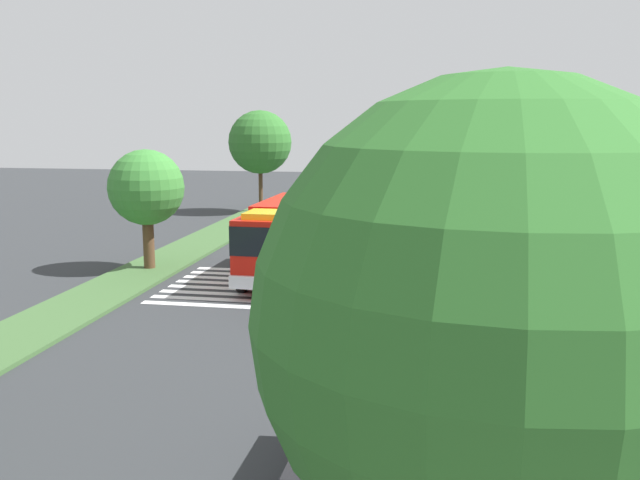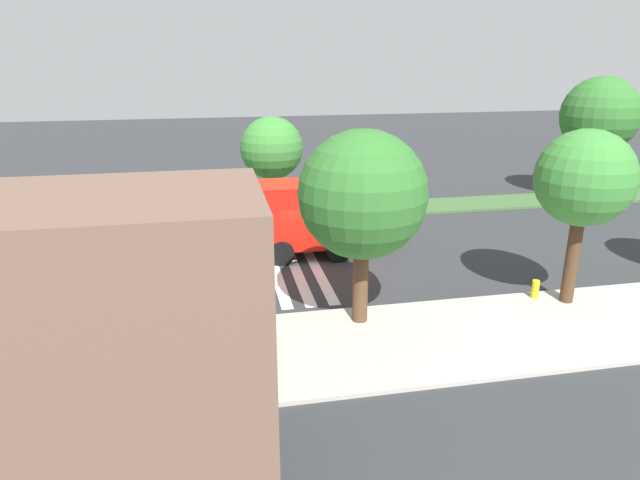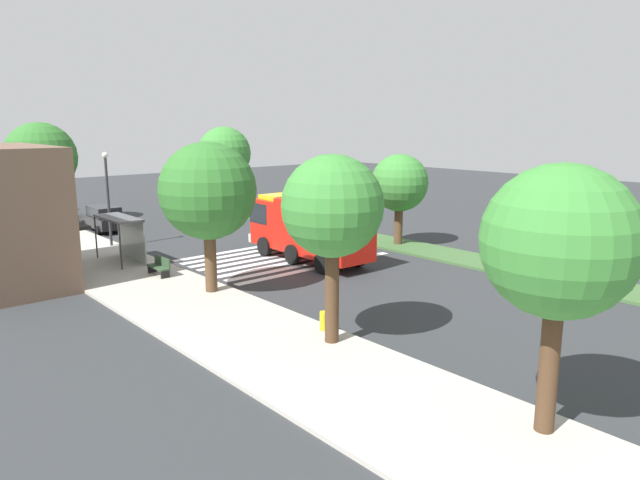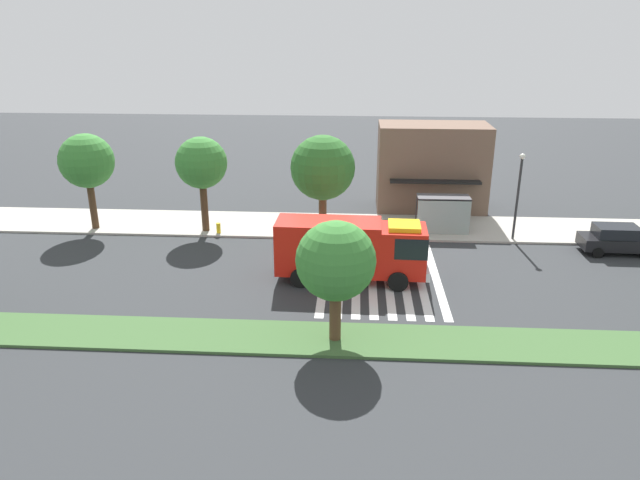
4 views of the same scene
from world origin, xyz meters
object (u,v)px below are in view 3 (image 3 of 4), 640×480
at_px(fire_truck, 306,226).
at_px(sidewalk_tree_far_west, 559,243).
at_px(bench_near_shelter, 160,266).
at_px(sidewalk_tree_center, 208,192).
at_px(median_tree_center, 224,153).
at_px(fire_hydrant, 324,321).
at_px(sidewalk_tree_west, 332,208).
at_px(sidewalk_tree_far_east, 41,157).
at_px(street_lamp, 108,190).
at_px(median_tree_west, 400,183).
at_px(bus_stop_shelter, 125,229).
at_px(parked_car_west, 104,218).
at_px(parked_car_mid, 48,201).

distance_m(fire_truck, sidewalk_tree_far_west, 19.62).
relative_size(bench_near_shelter, sidewalk_tree_center, 0.24).
xyz_separation_m(median_tree_center, fire_hydrant, (-28.39, 13.58, -4.44)).
bearing_deg(sidewalk_tree_west, sidewalk_tree_far_east, 0.00).
distance_m(fire_truck, sidewalk_tree_west, 12.90).
relative_size(street_lamp, median_tree_west, 1.02).
relative_size(bus_stop_shelter, fire_hydrant, 5.00).
bearing_deg(median_tree_west, sidewalk_tree_center, 95.57).
xyz_separation_m(sidewalk_tree_west, median_tree_west, (9.39, -14.08, -0.89)).
bearing_deg(median_tree_west, sidewalk_tree_far_west, 140.61).
bearing_deg(bench_near_shelter, sidewalk_tree_west, -177.57).
distance_m(street_lamp, sidewalk_tree_far_east, 11.70).
bearing_deg(sidewalk_tree_center, fire_hydrant, -175.93).
bearing_deg(sidewalk_tree_far_west, fire_hydrant, -3.27).
relative_size(sidewalk_tree_center, median_tree_west, 1.19).
xyz_separation_m(fire_truck, sidewalk_tree_far_east, (21.99, 7.34, 3.05)).
xyz_separation_m(bus_stop_shelter, sidewalk_tree_far_west, (-23.85, -0.52, 2.94)).
bearing_deg(parked_car_west, bench_near_shelter, 170.13).
relative_size(fire_truck, median_tree_west, 1.52).
bearing_deg(bench_near_shelter, parked_car_west, -10.65).
distance_m(parked_car_west, median_tree_west, 21.06).
distance_m(parked_car_mid, sidewalk_tree_far_west, 47.24).
bearing_deg(sidewalk_tree_far_east, street_lamp, -178.03).
distance_m(fire_truck, sidewalk_tree_center, 8.11).
bearing_deg(median_tree_west, bench_near_shelter, 79.50).
bearing_deg(median_tree_west, parked_car_mid, 21.69).
bearing_deg(fire_hydrant, sidewalk_tree_west, 153.39).
relative_size(bench_near_shelter, sidewalk_tree_west, 0.25).
xyz_separation_m(parked_car_mid, median_tree_center, (-9.88, -11.88, 4.06)).
height_order(bus_stop_shelter, sidewalk_tree_center, sidewalk_tree_center).
relative_size(street_lamp, sidewalk_tree_far_west, 0.87).
xyz_separation_m(sidewalk_tree_far_west, median_tree_center, (37.14, -14.08, 0.11)).
bearing_deg(median_tree_center, fire_hydrant, 154.44).
height_order(bus_stop_shelter, sidewalk_tree_far_west, sidewalk_tree_far_west).
bearing_deg(median_tree_center, median_tree_west, -180.00).
relative_size(bench_near_shelter, street_lamp, 0.28).
bearing_deg(sidewalk_tree_center, street_lamp, -1.82).
relative_size(parked_car_mid, fire_hydrant, 6.68).
height_order(sidewalk_tree_far_west, sidewalk_tree_center, sidewalk_tree_center).
height_order(sidewalk_tree_far_east, fire_hydrant, sidewalk_tree_far_east).
bearing_deg(fire_hydrant, fire_truck, -36.58).
distance_m(bench_near_shelter, sidewalk_tree_center, 5.75).
height_order(sidewalk_tree_west, sidewalk_tree_center, sidewalk_tree_center).
distance_m(parked_car_mid, bench_near_shelter, 27.30).
bearing_deg(median_tree_west, street_lamp, 50.66).
bearing_deg(bench_near_shelter, sidewalk_tree_far_west, -178.52).
distance_m(parked_car_west, bench_near_shelter, 14.68).
distance_m(fire_truck, sidewalk_tree_far_east, 23.39).
bearing_deg(sidewalk_tree_far_west, parked_car_west, -3.67).
relative_size(parked_car_mid, street_lamp, 0.82).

